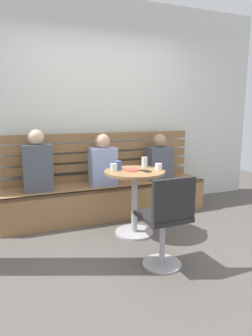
# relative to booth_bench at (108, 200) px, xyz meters

# --- Properties ---
(ground) EXTENTS (8.00, 8.00, 0.00)m
(ground) POSITION_rel_booth_bench_xyz_m (0.00, -1.20, -0.22)
(ground) COLOR #514C47
(back_wall) EXTENTS (5.20, 0.10, 2.90)m
(back_wall) POSITION_rel_booth_bench_xyz_m (0.00, 0.44, 1.23)
(back_wall) COLOR silver
(back_wall) RESTS_ON ground
(booth_bench) EXTENTS (2.70, 0.52, 0.44)m
(booth_bench) POSITION_rel_booth_bench_xyz_m (0.00, 0.00, 0.00)
(booth_bench) COLOR olive
(booth_bench) RESTS_ON ground
(booth_backrest) EXTENTS (2.65, 0.04, 0.66)m
(booth_backrest) POSITION_rel_booth_bench_xyz_m (0.00, 0.24, 0.56)
(booth_backrest) COLOR olive
(booth_backrest) RESTS_ON booth_bench
(cafe_table) EXTENTS (0.68, 0.68, 0.74)m
(cafe_table) POSITION_rel_booth_bench_xyz_m (0.10, -0.68, 0.30)
(cafe_table) COLOR #ADADB2
(cafe_table) RESTS_ON ground
(white_chair) EXTENTS (0.41, 0.41, 0.85)m
(white_chair) POSITION_rel_booth_bench_xyz_m (0.05, -1.49, 0.24)
(white_chair) COLOR #ADADB2
(white_chair) RESTS_ON ground
(person_adult) EXTENTS (0.34, 0.22, 0.75)m
(person_adult) POSITION_rel_booth_bench_xyz_m (-0.88, -0.01, 0.55)
(person_adult) COLOR #4C515B
(person_adult) RESTS_ON booth_bench
(person_child_left) EXTENTS (0.34, 0.22, 0.67)m
(person_child_left) POSITION_rel_booth_bench_xyz_m (-0.07, -0.03, 0.52)
(person_child_left) COLOR #8C9EC6
(person_child_left) RESTS_ON booth_bench
(person_child_middle) EXTENTS (0.34, 0.22, 0.64)m
(person_child_middle) POSITION_rel_booth_bench_xyz_m (0.77, 0.01, 0.50)
(person_child_middle) COLOR #4C515B
(person_child_middle) RESTS_ON booth_bench
(cup_glass_short) EXTENTS (0.08, 0.08, 0.08)m
(cup_glass_short) POSITION_rel_booth_bench_xyz_m (-0.12, -0.59, 0.56)
(cup_glass_short) COLOR silver
(cup_glass_short) RESTS_ON cafe_table
(cup_mug_blue) EXTENTS (0.08, 0.08, 0.09)m
(cup_mug_blue) POSITION_rel_booth_bench_xyz_m (-0.05, -0.52, 0.57)
(cup_mug_blue) COLOR #3D5B9E
(cup_mug_blue) RESTS_ON cafe_table
(cup_glass_tall) EXTENTS (0.07, 0.07, 0.12)m
(cup_glass_tall) POSITION_rel_booth_bench_xyz_m (0.29, -0.51, 0.58)
(cup_glass_tall) COLOR silver
(cup_glass_tall) RESTS_ON cafe_table
(cup_ceramic_white) EXTENTS (0.08, 0.08, 0.07)m
(cup_ceramic_white) POSITION_rel_booth_bench_xyz_m (0.38, -0.71, 0.55)
(cup_ceramic_white) COLOR white
(cup_ceramic_white) RESTS_ON cafe_table
(plate_small) EXTENTS (0.17, 0.17, 0.01)m
(plate_small) POSITION_rel_booth_bench_xyz_m (0.07, -0.65, 0.52)
(plate_small) COLOR #DB4C42
(plate_small) RESTS_ON cafe_table
(phone_on_table) EXTENTS (0.09, 0.15, 0.01)m
(phone_on_table) POSITION_rel_booth_bench_xyz_m (0.20, -0.75, 0.52)
(phone_on_table) COLOR black
(phone_on_table) RESTS_ON cafe_table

